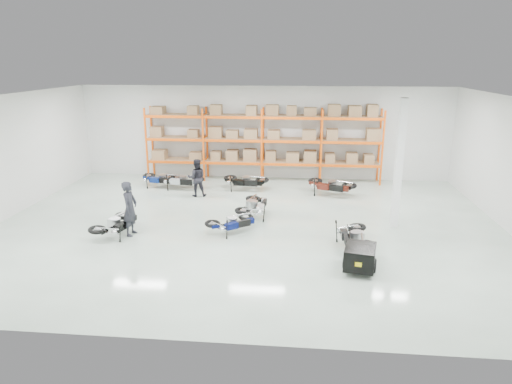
# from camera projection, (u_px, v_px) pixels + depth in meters

# --- Properties ---
(room) EXTENTS (18.00, 18.00, 18.00)m
(room) POSITION_uv_depth(u_px,v_px,m) (247.00, 164.00, 15.66)
(room) COLOR silver
(room) RESTS_ON ground
(pallet_rack) EXTENTS (11.28, 0.98, 3.62)m
(pallet_rack) POSITION_uv_depth(u_px,v_px,m) (262.00, 134.00, 21.81)
(pallet_rack) COLOR #F5560C
(pallet_rack) RESTS_ON ground
(structural_column) EXTENTS (0.25, 0.25, 4.50)m
(structural_column) POSITION_uv_depth(u_px,v_px,m) (399.00, 164.00, 15.65)
(structural_column) COLOR white
(structural_column) RESTS_ON ground
(moto_blue_centre) EXTENTS (1.72, 1.57, 1.02)m
(moto_blue_centre) POSITION_uv_depth(u_px,v_px,m) (232.00, 220.00, 15.50)
(moto_blue_centre) COLOR #060E45
(moto_blue_centre) RESTS_ON ground
(moto_silver_left) EXTENTS (1.16, 1.93, 1.18)m
(moto_silver_left) POSITION_uv_depth(u_px,v_px,m) (254.00, 203.00, 17.07)
(moto_silver_left) COLOR #B6B8BD
(moto_silver_left) RESTS_ON ground
(moto_black_far_left) EXTENTS (1.23, 1.88, 1.12)m
(moto_black_far_left) POSITION_uv_depth(u_px,v_px,m) (116.00, 221.00, 15.27)
(moto_black_far_left) COLOR black
(moto_black_far_left) RESTS_ON ground
(moto_touring_right) EXTENTS (0.93, 1.77, 1.13)m
(moto_touring_right) POSITION_uv_depth(u_px,v_px,m) (354.00, 233.00, 14.20)
(moto_touring_right) COLOR black
(moto_touring_right) RESTS_ON ground
(trailer) EXTENTS (1.01, 1.78, 0.73)m
(trailer) POSITION_uv_depth(u_px,v_px,m) (360.00, 257.00, 12.70)
(trailer) COLOR black
(trailer) RESTS_ON ground
(moto_back_a) EXTENTS (1.84, 1.13, 1.11)m
(moto_back_a) POSITION_uv_depth(u_px,v_px,m) (161.00, 176.00, 21.08)
(moto_back_a) COLOR navy
(moto_back_a) RESTS_ON ground
(moto_back_b) EXTENTS (1.86, 1.12, 1.13)m
(moto_back_b) POSITION_uv_depth(u_px,v_px,m) (181.00, 177.00, 20.79)
(moto_back_b) COLOR #B7BBC1
(moto_back_b) RESTS_ON ground
(moto_back_c) EXTENTS (1.92, 1.16, 1.17)m
(moto_back_c) POSITION_uv_depth(u_px,v_px,m) (245.00, 178.00, 20.59)
(moto_back_c) COLOR black
(moto_back_c) RESTS_ON ground
(moto_back_d) EXTENTS (2.10, 1.61, 1.22)m
(moto_back_d) POSITION_uv_depth(u_px,v_px,m) (330.00, 182.00, 19.81)
(moto_back_d) COLOR #41130D
(moto_back_d) RESTS_ON ground
(person_left) EXTENTS (0.50, 0.71, 1.86)m
(person_left) POSITION_uv_depth(u_px,v_px,m) (130.00, 208.00, 15.22)
(person_left) COLOR black
(person_left) RESTS_ON ground
(person_back) EXTENTS (0.91, 0.78, 1.64)m
(person_back) POSITION_uv_depth(u_px,v_px,m) (197.00, 178.00, 19.60)
(person_back) COLOR black
(person_back) RESTS_ON ground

